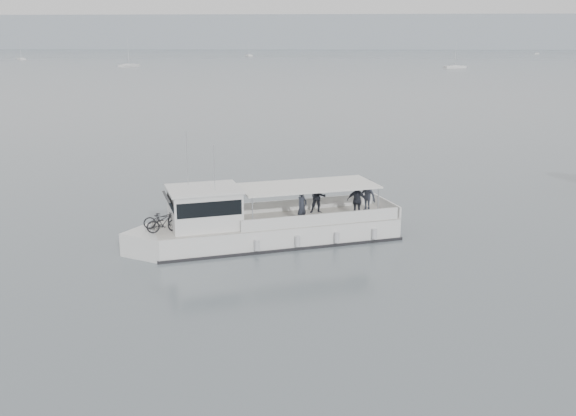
{
  "coord_description": "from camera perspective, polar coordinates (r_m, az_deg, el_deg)",
  "views": [
    {
      "loc": [
        6.13,
        -27.12,
        9.03
      ],
      "look_at": [
        4.49,
        0.86,
        1.6
      ],
      "focal_mm": 40.0,
      "sensor_mm": 36.0,
      "label": 1
    }
  ],
  "objects": [
    {
      "name": "tour_boat",
      "position": [
        28.95,
        -3.07,
        -1.55
      ],
      "size": [
        12.33,
        6.81,
        5.28
      ],
      "rotation": [
        0.0,
        0.0,
        0.36
      ],
      "color": "silver",
      "rests_on": "ground"
    },
    {
      "name": "headland",
      "position": [
        587.17,
        2.86,
        15.32
      ],
      "size": [
        1400.0,
        90.0,
        28.0
      ],
      "primitive_type": "cube",
      "color": "#939EA8",
      "rests_on": "ground"
    },
    {
      "name": "moored_fleet",
      "position": [
        240.21,
        -5.93,
        12.71
      ],
      "size": [
        454.83,
        345.63,
        10.77
      ],
      "color": "silver",
      "rests_on": "ground"
    },
    {
      "name": "ground",
      "position": [
        29.23,
        -8.93,
        -3.33
      ],
      "size": [
        1400.0,
        1400.0,
        0.0
      ],
      "primitive_type": "plane",
      "color": "slate",
      "rests_on": "ground"
    }
  ]
}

